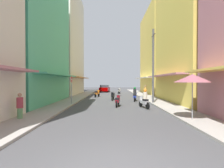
% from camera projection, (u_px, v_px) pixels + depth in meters
% --- Properties ---
extents(ground_plane, '(85.40, 85.40, 0.00)m').
position_uv_depth(ground_plane, '(114.00, 100.00, 19.36)').
color(ground_plane, '#424244').
extents(sidewalk_left, '(2.09, 46.82, 0.12)m').
position_uv_depth(sidewalk_left, '(73.00, 100.00, 19.37)').
color(sidewalk_left, '#9E9991').
rests_on(sidewalk_left, ground).
extents(sidewalk_right, '(2.09, 46.82, 0.12)m').
position_uv_depth(sidewalk_right, '(155.00, 100.00, 19.34)').
color(sidewalk_right, '#9E9991').
rests_on(sidewalk_right, ground).
extents(building_left_mid, '(7.05, 10.67, 12.67)m').
position_uv_depth(building_left_mid, '(25.00, 39.00, 16.68)').
color(building_left_mid, '#4CB28C').
rests_on(building_left_mid, ground).
extents(building_left_far, '(7.05, 10.90, 17.00)m').
position_uv_depth(building_left_far, '(61.00, 44.00, 28.23)').
color(building_left_far, silver).
rests_on(building_left_far, ground).
extents(building_right_mid, '(7.05, 10.65, 15.58)m').
position_uv_depth(building_right_mid, '(198.00, 27.00, 17.46)').
color(building_right_mid, '#EFD159').
rests_on(building_right_mid, ground).
extents(building_right_far, '(7.05, 11.88, 14.18)m').
position_uv_depth(building_right_far, '(164.00, 53.00, 29.14)').
color(building_right_far, '#EFD159').
rests_on(building_right_far, ground).
extents(motorbike_white, '(0.66, 1.78, 0.96)m').
position_uv_depth(motorbike_white, '(120.00, 91.00, 29.86)').
color(motorbike_white, black).
rests_on(motorbike_white, ground).
extents(motorbike_silver, '(0.68, 1.77, 1.58)m').
position_uv_depth(motorbike_silver, '(145.00, 100.00, 13.69)').
color(motorbike_silver, black).
rests_on(motorbike_silver, ground).
extents(motorbike_black, '(0.56, 1.80, 0.96)m').
position_uv_depth(motorbike_black, '(113.00, 96.00, 19.67)').
color(motorbike_black, black).
rests_on(motorbike_black, ground).
extents(motorbike_blue, '(0.64, 1.78, 1.58)m').
position_uv_depth(motorbike_blue, '(136.00, 95.00, 18.57)').
color(motorbike_blue, black).
rests_on(motorbike_blue, ground).
extents(motorbike_maroon, '(0.59, 1.80, 0.96)m').
position_uv_depth(motorbike_maroon, '(118.00, 101.00, 14.72)').
color(motorbike_maroon, black).
rests_on(motorbike_maroon, ground).
extents(motorbike_orange, '(0.70, 1.76, 0.96)m').
position_uv_depth(motorbike_orange, '(98.00, 93.00, 23.57)').
color(motorbike_orange, black).
rests_on(motorbike_orange, ground).
extents(parked_car, '(2.11, 4.24, 1.45)m').
position_uv_depth(parked_car, '(105.00, 88.00, 34.76)').
color(parked_car, '#8C0000').
rests_on(parked_car, ground).
extents(pedestrian_far, '(0.34, 0.34, 1.54)m').
position_uv_depth(pedestrian_far, '(21.00, 107.00, 9.42)').
color(pedestrian_far, '#598C59').
rests_on(pedestrian_far, ground).
extents(pedestrian_crossing, '(0.34, 0.34, 1.61)m').
position_uv_depth(pedestrian_crossing, '(146.00, 91.00, 24.85)').
color(pedestrian_crossing, beige).
rests_on(pedestrian_crossing, ground).
extents(vendor_umbrella, '(1.98, 1.98, 2.57)m').
position_uv_depth(vendor_umbrella, '(193.00, 78.00, 9.18)').
color(vendor_umbrella, '#99999E').
rests_on(vendor_umbrella, ground).
extents(utility_pole, '(0.20, 1.20, 7.26)m').
position_uv_depth(utility_pole, '(154.00, 66.00, 16.46)').
color(utility_pole, '#4C4C4F').
rests_on(utility_pole, ground).
extents(street_sign_no_entry, '(0.07, 0.60, 2.65)m').
position_uv_depth(street_sign_no_entry, '(72.00, 86.00, 15.37)').
color(street_sign_no_entry, gray).
rests_on(street_sign_no_entry, ground).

